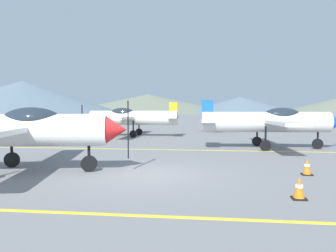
{
  "coord_description": "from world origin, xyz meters",
  "views": [
    {
      "loc": [
        2.22,
        -11.67,
        2.36
      ],
      "look_at": [
        -0.49,
        10.0,
        1.2
      ],
      "focal_mm": 35.71,
      "sensor_mm": 36.0,
      "label": 1
    }
  ],
  "objects_px": {
    "airplane_near": "(13,129)",
    "traffic_cone_side": "(307,167)",
    "airplane_far": "(130,117)",
    "car_sedan": "(221,123)",
    "airplane_mid": "(271,121)",
    "traffic_cone_front": "(299,188)"
  },
  "relations": [
    {
      "from": "airplane_near",
      "to": "traffic_cone_side",
      "type": "bearing_deg",
      "value": 4.88
    },
    {
      "from": "airplane_far",
      "to": "car_sedan",
      "type": "height_order",
      "value": "airplane_far"
    },
    {
      "from": "airplane_far",
      "to": "car_sedan",
      "type": "distance_m",
      "value": 10.98
    },
    {
      "from": "airplane_mid",
      "to": "traffic_cone_front",
      "type": "relative_size",
      "value": 16.16
    },
    {
      "from": "airplane_mid",
      "to": "traffic_cone_side",
      "type": "xyz_separation_m",
      "value": [
        -0.09,
        -7.79,
        -1.32
      ]
    },
    {
      "from": "car_sedan",
      "to": "traffic_cone_side",
      "type": "bearing_deg",
      "value": -84.27
    },
    {
      "from": "car_sedan",
      "to": "traffic_cone_front",
      "type": "bearing_deg",
      "value": -87.43
    },
    {
      "from": "airplane_near",
      "to": "traffic_cone_front",
      "type": "relative_size",
      "value": 16.15
    },
    {
      "from": "traffic_cone_front",
      "to": "traffic_cone_side",
      "type": "xyz_separation_m",
      "value": [
        1.12,
        3.31,
        0.0
      ]
    },
    {
      "from": "airplane_mid",
      "to": "traffic_cone_front",
      "type": "xyz_separation_m",
      "value": [
        -1.21,
        -11.11,
        -1.32
      ]
    },
    {
      "from": "airplane_far",
      "to": "traffic_cone_side",
      "type": "xyz_separation_m",
      "value": [
        10.07,
        -15.12,
        -1.32
      ]
    },
    {
      "from": "traffic_cone_side",
      "to": "airplane_far",
      "type": "bearing_deg",
      "value": 123.67
    },
    {
      "from": "airplane_far",
      "to": "traffic_cone_front",
      "type": "distance_m",
      "value": 20.53
    },
    {
      "from": "airplane_near",
      "to": "airplane_mid",
      "type": "relative_size",
      "value": 1.0
    },
    {
      "from": "car_sedan",
      "to": "traffic_cone_front",
      "type": "distance_m",
      "value": 26.17
    },
    {
      "from": "airplane_near",
      "to": "traffic_cone_side",
      "type": "relative_size",
      "value": 16.15
    },
    {
      "from": "airplane_mid",
      "to": "airplane_far",
      "type": "relative_size",
      "value": 1.0
    },
    {
      "from": "car_sedan",
      "to": "traffic_cone_side",
      "type": "relative_size",
      "value": 7.76
    },
    {
      "from": "airplane_far",
      "to": "traffic_cone_front",
      "type": "height_order",
      "value": "airplane_far"
    },
    {
      "from": "airplane_near",
      "to": "traffic_cone_front",
      "type": "height_order",
      "value": "airplane_near"
    },
    {
      "from": "airplane_mid",
      "to": "traffic_cone_front",
      "type": "distance_m",
      "value": 11.25
    },
    {
      "from": "car_sedan",
      "to": "airplane_far",
      "type": "bearing_deg",
      "value": -135.28
    }
  ]
}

